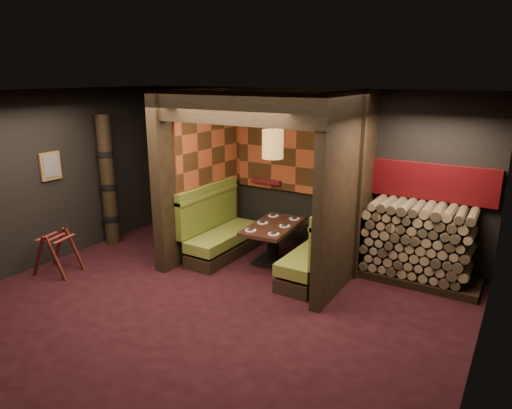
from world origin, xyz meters
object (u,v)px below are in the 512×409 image
object	(u,v)px
booth_bench_left	(219,233)
luggage_rack	(57,251)
totem_column	(108,181)
pendant_lamp	(273,144)
dining_table	(273,238)
booth_bench_right	(320,255)
firewood_stack	(422,244)

from	to	relation	value
booth_bench_left	luggage_rack	world-z (taller)	booth_bench_left
booth_bench_left	totem_column	distance (m)	2.30
pendant_lamp	luggage_rack	xyz separation A→B (m)	(-2.74, -2.09, -1.65)
dining_table	totem_column	distance (m)	3.23
booth_bench_left	booth_bench_right	size ratio (longest dim) A/B	1.00
dining_table	booth_bench_right	bearing A→B (deg)	-11.85
luggage_rack	firewood_stack	world-z (taller)	firewood_stack
luggage_rack	firewood_stack	bearing A→B (deg)	27.84
totem_column	firewood_stack	xyz separation A→B (m)	(5.33, 1.25, -0.57)
luggage_rack	totem_column	size ratio (longest dim) A/B	0.31
pendant_lamp	totem_column	size ratio (longest dim) A/B	0.44
booth_bench_left	firewood_stack	distance (m)	3.33
booth_bench_left	luggage_rack	xyz separation A→B (m)	(-1.77, -1.95, -0.04)
firewood_stack	dining_table	bearing A→B (deg)	-167.49
totem_column	firewood_stack	size ratio (longest dim) A/B	1.39
pendant_lamp	luggage_rack	distance (m)	3.82
totem_column	booth_bench_left	bearing A→B (deg)	14.75
firewood_stack	totem_column	bearing A→B (deg)	-166.81
booth_bench_right	dining_table	distance (m)	0.95
booth_bench_right	pendant_lamp	bearing A→B (deg)	171.14
dining_table	pendant_lamp	bearing A→B (deg)	-90.00
booth_bench_right	totem_column	bearing A→B (deg)	-172.14
booth_bench_right	dining_table	bearing A→B (deg)	168.15
booth_bench_right	luggage_rack	bearing A→B (deg)	-151.98
dining_table	totem_column	bearing A→B (deg)	-166.31
booth_bench_right	luggage_rack	distance (m)	4.15
luggage_rack	firewood_stack	size ratio (longest dim) A/B	0.44
luggage_rack	totem_column	bearing A→B (deg)	102.81
dining_table	firewood_stack	size ratio (longest dim) A/B	0.77
booth_bench_left	dining_table	size ratio (longest dim) A/B	1.20
booth_bench_right	pendant_lamp	size ratio (longest dim) A/B	1.51
pendant_lamp	luggage_rack	bearing A→B (deg)	-142.59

